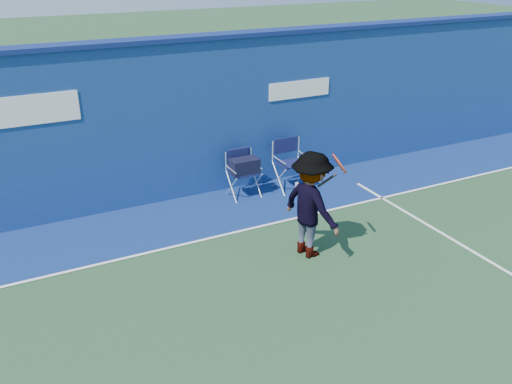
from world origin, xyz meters
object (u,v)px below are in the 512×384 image
directors_chair_right (291,174)px  water_bottle (297,188)px  directors_chair_left (244,178)px  tennis_player (311,205)px

directors_chair_right → water_bottle: size_ratio=4.22×
directors_chair_left → tennis_player: 2.54m
directors_chair_left → water_bottle: bearing=-21.0°
directors_chair_right → tennis_player: tennis_player is taller
water_bottle → tennis_player: (-1.01, -2.11, 0.75)m
directors_chair_left → tennis_player: (-0.01, -2.49, 0.47)m
tennis_player → directors_chair_left: bearing=89.7°
water_bottle → tennis_player: size_ratio=0.14×
water_bottle → tennis_player: bearing=-115.5°
directors_chair_left → water_bottle: 1.10m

